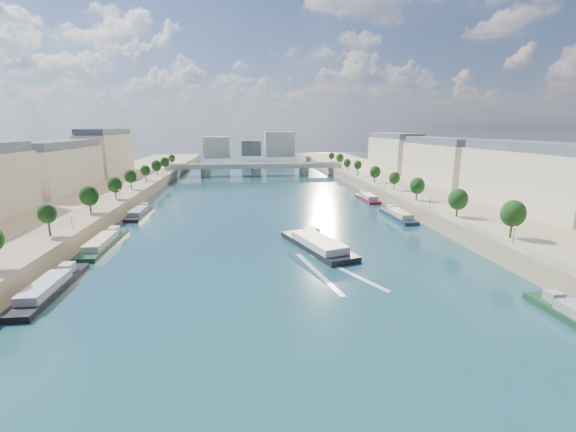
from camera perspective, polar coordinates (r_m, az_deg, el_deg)
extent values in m
plane|color=#0C2B38|center=(136.15, -3.10, -0.16)|extent=(700.00, 700.00, 0.00)
cube|color=#9E8460|center=(149.72, -31.79, 0.07)|extent=(44.00, 520.00, 5.00)
cube|color=#9E8460|center=(157.26, 24.09, 1.44)|extent=(44.00, 520.00, 5.00)
cube|color=gray|center=(143.46, -26.49, 1.22)|extent=(14.00, 520.00, 0.10)
cube|color=gray|center=(149.71, 19.23, 2.31)|extent=(14.00, 520.00, 0.10)
cylinder|color=#382B1E|center=(111.60, -31.35, -1.38)|extent=(0.50, 0.50, 3.82)
ellipsoid|color=black|center=(110.88, -31.57, 0.42)|extent=(4.80, 4.80, 5.52)
cylinder|color=#382B1E|center=(133.23, -27.17, 1.15)|extent=(0.50, 0.50, 3.82)
ellipsoid|color=black|center=(132.63, -27.33, 2.67)|extent=(4.80, 4.80, 5.52)
cylinder|color=#382B1E|center=(155.56, -24.17, 2.97)|extent=(0.50, 0.50, 3.82)
ellipsoid|color=black|center=(155.04, -24.29, 4.27)|extent=(4.80, 4.80, 5.52)
cylinder|color=#382B1E|center=(178.32, -21.92, 4.32)|extent=(0.50, 0.50, 3.82)
ellipsoid|color=black|center=(177.87, -22.02, 5.46)|extent=(4.80, 4.80, 5.52)
cylinder|color=#382B1E|center=(201.37, -20.18, 5.36)|extent=(0.50, 0.50, 3.82)
ellipsoid|color=black|center=(200.97, -20.26, 6.37)|extent=(4.80, 4.80, 5.52)
cylinder|color=#382B1E|center=(224.62, -18.80, 6.18)|extent=(0.50, 0.50, 3.82)
ellipsoid|color=black|center=(224.26, -18.86, 7.09)|extent=(4.80, 4.80, 5.52)
cylinder|color=#382B1E|center=(248.01, -17.67, 6.84)|extent=(0.50, 0.50, 3.82)
ellipsoid|color=black|center=(247.69, -17.72, 7.67)|extent=(4.80, 4.80, 5.52)
cylinder|color=#382B1E|center=(271.51, -16.73, 7.39)|extent=(0.50, 0.50, 3.82)
ellipsoid|color=black|center=(271.21, -16.78, 8.14)|extent=(4.80, 4.80, 5.52)
cylinder|color=#382B1E|center=(106.45, 29.92, -1.83)|extent=(0.50, 0.50, 3.82)
ellipsoid|color=black|center=(105.70, 30.14, 0.05)|extent=(4.80, 4.80, 5.52)
cylinder|color=#382B1E|center=(125.94, 23.54, 0.90)|extent=(0.50, 0.50, 3.82)
ellipsoid|color=black|center=(125.30, 23.69, 2.50)|extent=(4.80, 4.80, 5.52)
cylinder|color=#382B1E|center=(146.76, 18.91, 2.87)|extent=(0.50, 0.50, 3.82)
ellipsoid|color=black|center=(146.22, 19.01, 4.25)|extent=(4.80, 4.80, 5.52)
cylinder|color=#382B1E|center=(168.44, 15.44, 4.33)|extent=(0.50, 0.50, 3.82)
ellipsoid|color=black|center=(167.96, 15.52, 5.54)|extent=(4.80, 4.80, 5.52)
cylinder|color=#382B1E|center=(190.67, 12.77, 5.44)|extent=(0.50, 0.50, 3.82)
ellipsoid|color=black|center=(190.25, 12.82, 6.52)|extent=(4.80, 4.80, 5.52)
cylinder|color=#382B1E|center=(213.29, 10.65, 6.32)|extent=(0.50, 0.50, 3.82)
ellipsoid|color=black|center=(212.91, 10.69, 7.28)|extent=(4.80, 4.80, 5.52)
cylinder|color=#382B1E|center=(236.18, 8.93, 7.01)|extent=(0.50, 0.50, 3.82)
ellipsoid|color=black|center=(235.84, 8.96, 7.88)|extent=(4.80, 4.80, 5.52)
cylinder|color=#382B1E|center=(259.27, 7.51, 7.58)|extent=(0.50, 0.50, 3.82)
ellipsoid|color=black|center=(258.96, 7.54, 8.37)|extent=(4.80, 4.80, 5.52)
cylinder|color=#382B1E|center=(282.51, 6.33, 8.05)|extent=(0.50, 0.50, 3.82)
ellipsoid|color=black|center=(282.22, 6.34, 8.78)|extent=(4.80, 4.80, 5.52)
cylinder|color=black|center=(114.13, -29.40, -0.83)|extent=(0.14, 0.14, 4.00)
sphere|color=#FFE5B2|center=(113.70, -29.52, 0.20)|extent=(0.36, 0.36, 0.36)
cylinder|color=black|center=(151.03, -23.71, 2.77)|extent=(0.14, 0.14, 4.00)
sphere|color=#FFE5B2|center=(150.71, -23.78, 3.56)|extent=(0.36, 0.36, 0.36)
cylinder|color=black|center=(189.20, -20.27, 4.93)|extent=(0.14, 0.14, 4.00)
sphere|color=#FFE5B2|center=(188.95, -20.32, 5.56)|extent=(0.36, 0.36, 0.36)
cylinder|color=black|center=(228.00, -17.98, 6.35)|extent=(0.14, 0.14, 4.00)
sphere|color=#FFE5B2|center=(227.79, -18.01, 6.87)|extent=(0.36, 0.36, 0.36)
cylinder|color=black|center=(101.10, 30.44, -2.55)|extent=(0.14, 0.14, 4.00)
sphere|color=#FFE5B2|center=(100.62, 30.58, -1.40)|extent=(0.36, 0.36, 0.36)
cylinder|color=black|center=(134.19, 20.30, 1.90)|extent=(0.14, 0.14, 4.00)
sphere|color=#FFE5B2|center=(133.83, 20.37, 2.78)|extent=(0.36, 0.36, 0.36)
cylinder|color=black|center=(170.27, 14.29, 4.52)|extent=(0.14, 0.14, 4.00)
sphere|color=#FFE5B2|center=(169.99, 14.33, 5.22)|extent=(0.36, 0.36, 0.36)
cylinder|color=black|center=(207.80, 10.39, 6.18)|extent=(0.14, 0.14, 4.00)
sphere|color=#FFE5B2|center=(207.57, 10.41, 6.75)|extent=(0.36, 0.36, 0.36)
cylinder|color=black|center=(246.10, 7.68, 7.31)|extent=(0.14, 0.14, 4.00)
sphere|color=#FFE5B2|center=(245.91, 7.70, 7.80)|extent=(0.36, 0.36, 0.36)
cube|color=beige|center=(190.32, -30.69, 6.39)|extent=(16.00, 52.00, 20.00)
cube|color=#474C54|center=(189.70, -31.10, 9.86)|extent=(14.72, 50.44, 3.20)
cube|color=beige|center=(244.32, -25.27, 8.04)|extent=(16.00, 52.00, 20.00)
cube|color=#474C54|center=(243.84, -25.53, 10.75)|extent=(14.72, 50.44, 3.20)
cube|color=beige|center=(149.04, 32.16, 4.87)|extent=(16.00, 52.00, 20.00)
cube|color=#474C54|center=(148.24, 32.70, 9.30)|extent=(14.72, 50.44, 3.20)
cube|color=beige|center=(197.37, 21.69, 7.46)|extent=(16.00, 52.00, 20.00)
cube|color=#474C54|center=(196.77, 21.98, 10.82)|extent=(14.72, 50.44, 3.20)
cube|color=beige|center=(249.85, 15.41, 8.89)|extent=(16.00, 52.00, 20.00)
cube|color=#474C54|center=(249.38, 15.57, 11.55)|extent=(14.72, 50.44, 3.20)
cube|color=beige|center=(343.45, -10.47, 9.97)|extent=(22.00, 18.00, 18.00)
cube|color=beige|center=(354.19, -1.32, 10.59)|extent=(26.00, 20.00, 22.00)
cube|color=#474C54|center=(367.91, -5.48, 10.01)|extent=(18.00, 16.00, 14.00)
cube|color=#C1B79E|center=(252.83, -4.84, 7.35)|extent=(112.00, 11.00, 2.20)
cube|color=#C1B79E|center=(247.71, -4.81, 7.58)|extent=(112.00, 0.80, 0.90)
cube|color=#C1B79E|center=(257.66, -4.89, 7.79)|extent=(112.00, 0.80, 0.90)
cylinder|color=#C1B79E|center=(254.23, -12.09, 6.30)|extent=(6.40, 6.40, 5.00)
cylinder|color=#C1B79E|center=(253.22, -4.83, 6.52)|extent=(6.40, 6.40, 5.00)
cylinder|color=#C1B79E|center=(256.24, 2.39, 6.63)|extent=(6.40, 6.40, 5.00)
cube|color=#C1B79E|center=(256.88, -16.56, 6.12)|extent=(6.00, 12.00, 5.00)
cube|color=#C1B79E|center=(260.12, 6.78, 6.64)|extent=(6.00, 12.00, 5.00)
cube|color=black|center=(101.50, 4.33, -4.56)|extent=(16.51, 29.54, 2.03)
cube|color=silver|center=(98.80, 4.60, -3.88)|extent=(12.04, 19.63, 1.83)
cube|color=silver|center=(108.99, 3.50, -2.25)|extent=(4.92, 4.50, 1.80)
cube|color=silver|center=(85.31, 4.37, -8.32)|extent=(6.14, 25.75, 0.04)
cube|color=silver|center=(86.70, 8.57, -8.07)|extent=(12.08, 24.07, 0.04)
cube|color=black|center=(88.35, -31.67, -9.35)|extent=(5.00, 25.35, 1.80)
cube|color=#A8ADB5|center=(86.08, -32.37, -8.79)|extent=(4.10, 13.94, 1.60)
cube|color=#A8ADB5|center=(94.24, -29.90, -6.64)|extent=(2.50, 3.04, 1.80)
cube|color=#193F28|center=(114.39, -25.55, -3.86)|extent=(5.00, 28.31, 1.80)
cube|color=beige|center=(111.89, -26.00, -3.36)|extent=(4.10, 15.57, 1.60)
cube|color=beige|center=(121.69, -24.38, -1.91)|extent=(2.50, 3.40, 1.80)
cube|color=black|center=(148.59, -21.10, 0.21)|extent=(5.00, 23.60, 1.80)
cube|color=gray|center=(146.46, -21.33, 0.70)|extent=(4.10, 12.98, 1.60)
cube|color=gray|center=(154.95, -20.52, 1.44)|extent=(2.50, 2.83, 1.80)
cube|color=gray|center=(83.11, 34.69, -9.76)|extent=(2.50, 2.49, 1.80)
cube|color=#1C263F|center=(140.33, 15.95, -0.13)|extent=(5.00, 23.85, 1.80)
cube|color=#BAB38B|center=(138.25, 16.30, 0.38)|extent=(4.10, 13.12, 1.60)
cube|color=#BAB38B|center=(146.42, 14.94, 1.19)|extent=(2.50, 2.86, 1.80)
cube|color=maroon|center=(171.18, 11.70, 2.42)|extent=(5.00, 21.22, 1.80)
cube|color=#A2A5AE|center=(169.30, 11.90, 2.88)|extent=(4.10, 11.67, 1.60)
cube|color=#A2A5AE|center=(176.83, 11.08, 3.37)|extent=(2.50, 2.55, 1.80)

